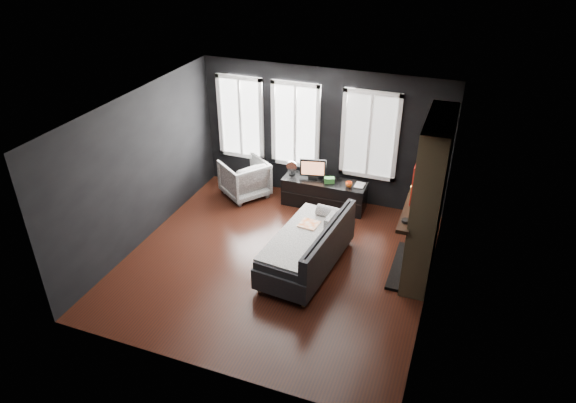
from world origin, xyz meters
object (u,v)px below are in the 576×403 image
at_px(book, 355,179).
at_px(mantel_vase, 416,187).
at_px(sofa, 307,244).
at_px(monitor, 313,168).
at_px(mug, 349,184).
at_px(armchair, 245,177).
at_px(media_console, 324,193).

distance_m(book, mantel_vase, 1.77).
bearing_deg(sofa, book, 88.02).
bearing_deg(monitor, mug, -19.73).
height_order(monitor, mug, monitor).
height_order(armchair, mantel_vase, mantel_vase).
distance_m(sofa, monitor, 2.16).
distance_m(sofa, armchair, 2.74).
height_order(sofa, mug, sofa).
xyz_separation_m(armchair, mug, (2.19, 0.07, 0.21)).
bearing_deg(monitor, mantel_vase, -39.72).
height_order(armchair, book, armchair).
relative_size(sofa, book, 8.30).
relative_size(monitor, mug, 3.96).
bearing_deg(book, mug, -127.90).
bearing_deg(mantel_vase, mug, 144.00).
bearing_deg(sofa, armchair, 142.61).
xyz_separation_m(sofa, book, (0.29, 2.08, 0.25)).
bearing_deg(book, media_console, -175.66).
distance_m(armchair, media_console, 1.69).
distance_m(monitor, mantel_vase, 2.42).
bearing_deg(armchair, monitor, 132.87).
bearing_deg(mug, armchair, -178.07).
height_order(media_console, monitor, monitor).
bearing_deg(book, monitor, -177.99).
xyz_separation_m(mug, mantel_vase, (1.34, -0.97, 0.68)).
xyz_separation_m(armchair, mantel_vase, (3.53, -0.90, 0.89)).
distance_m(armchair, book, 2.31).
bearing_deg(monitor, media_console, -16.39).
relative_size(sofa, media_console, 1.25).
xyz_separation_m(media_console, monitor, (-0.26, 0.02, 0.52)).
xyz_separation_m(monitor, mantel_vase, (2.11, -1.07, 0.52)).
height_order(monitor, mantel_vase, mantel_vase).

